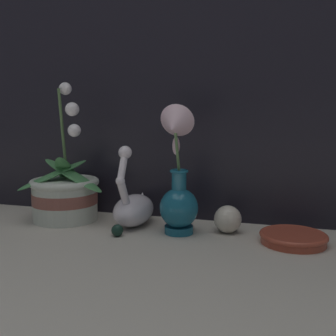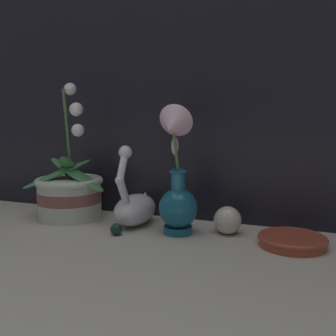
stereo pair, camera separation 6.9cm
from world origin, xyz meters
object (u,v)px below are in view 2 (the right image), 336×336
at_px(orchid_potted_plant, 70,192).
at_px(amber_dish, 292,240).
at_px(swan_figurine, 135,206).
at_px(blue_vase, 177,188).
at_px(glass_sphere, 228,220).

bearing_deg(orchid_potted_plant, amber_dish, -3.21).
bearing_deg(amber_dish, orchid_potted_plant, 176.79).
bearing_deg(swan_figurine, orchid_potted_plant, -179.61).
relative_size(blue_vase, amber_dish, 2.07).
xyz_separation_m(blue_vase, amber_dish, (0.27, 0.01, -0.10)).
relative_size(orchid_potted_plant, glass_sphere, 5.50).
relative_size(orchid_potted_plant, swan_figurine, 1.75).
relative_size(blue_vase, glass_sphere, 4.60).
relative_size(swan_figurine, blue_vase, 0.68).
height_order(orchid_potted_plant, amber_dish, orchid_potted_plant).
xyz_separation_m(blue_vase, glass_sphere, (0.12, 0.05, -0.08)).
distance_m(swan_figurine, blue_vase, 0.16).
bearing_deg(swan_figurine, glass_sphere, 1.13).
distance_m(orchid_potted_plant, blue_vase, 0.34).
xyz_separation_m(swan_figurine, amber_dish, (0.41, -0.04, -0.04)).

